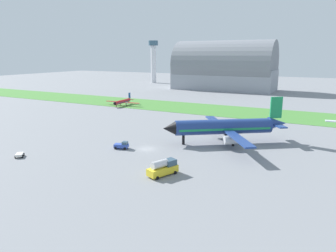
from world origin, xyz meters
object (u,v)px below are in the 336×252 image
object	(u,v)px
airplane_taxiing_turboprop	(122,102)
pushback_tug_midfield	(122,145)
airplane_midfield_jet	(226,127)
baggage_cart_near_gate	(20,155)
control_tower	(153,58)
fuel_truck_by_runway	(163,168)

from	to	relation	value
airplane_taxiing_turboprop	pushback_tug_midfield	world-z (taller)	airplane_taxiing_turboprop
airplane_midfield_jet	pushback_tug_midfield	xyz separation A→B (m)	(-22.13, -17.62, -3.61)
baggage_cart_near_gate	control_tower	xyz separation A→B (m)	(-72.03, 188.26, 20.32)
pushback_tug_midfield	control_tower	xyz separation A→B (m)	(-89.73, 171.51, 19.98)
control_tower	baggage_cart_near_gate	bearing A→B (deg)	-69.06
airplane_midfield_jet	fuel_truck_by_runway	bearing A→B (deg)	46.98
airplane_taxiing_turboprop	fuel_truck_by_runway	bearing A→B (deg)	38.23
pushback_tug_midfield	control_tower	bearing A→B (deg)	101.11
baggage_cart_near_gate	control_tower	world-z (taller)	control_tower
airplane_taxiing_turboprop	fuel_truck_by_runway	world-z (taller)	airplane_taxiing_turboprop
airplane_midfield_jet	baggage_cart_near_gate	world-z (taller)	airplane_midfield_jet
baggage_cart_near_gate	fuel_truck_by_runway	xyz separation A→B (m)	(35.71, 5.79, 1.01)
baggage_cart_near_gate	pushback_tug_midfield	size ratio (longest dim) A/B	0.74
baggage_cart_near_gate	control_tower	distance (m)	202.59
pushback_tug_midfield	control_tower	size ratio (longest dim) A/B	0.11
airplane_taxiing_turboprop	pushback_tug_midfield	bearing A→B (deg)	32.92
airplane_taxiing_turboprop	baggage_cart_near_gate	size ratio (longest dim) A/B	6.27
airplane_taxiing_turboprop	control_tower	distance (m)	125.85
baggage_cart_near_gate	pushback_tug_midfield	bearing A→B (deg)	92.05
pushback_tug_midfield	fuel_truck_by_runway	distance (m)	21.09
fuel_truck_by_runway	pushback_tug_midfield	bearing A→B (deg)	81.88
airplane_midfield_jet	baggage_cart_near_gate	bearing A→B (deg)	5.96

